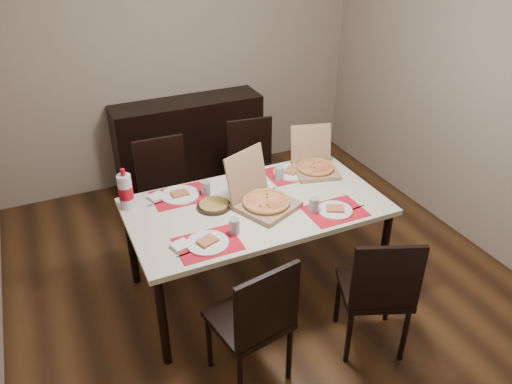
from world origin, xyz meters
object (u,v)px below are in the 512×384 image
dining_table (256,212)px  dip_bowl (268,187)px  sideboard (189,142)px  chair_far_left (165,189)px  soda_bottle (126,192)px  chair_near_right (378,290)px  chair_near_left (255,319)px  chair_far_right (253,167)px  pizza_box_center (263,199)px

dining_table → dip_bowl: bearing=43.0°
sideboard → dip_bowl: (0.10, -1.66, 0.31)m
chair_far_left → soda_bottle: bearing=-126.2°
chair_near_right → soda_bottle: 1.80m
dining_table → chair_near_left: chair_near_left is taller
sideboard → chair_far_right: size_ratio=1.61×
sideboard → soda_bottle: soda_bottle is taller
sideboard → chair_near_right: chair_near_right is taller
chair_far_left → chair_far_right: 0.84m
dining_table → chair_far_right: (0.41, 0.95, -0.17)m
chair_near_left → chair_near_right: (0.81, -0.09, 0.00)m
sideboard → pizza_box_center: bearing=-91.5°
chair_near_left → dip_bowl: 1.14m
chair_near_right → chair_far_right: bearing=90.8°
chair_near_right → soda_bottle: (-1.27, 1.23, 0.37)m
sideboard → chair_near_right: bearing=-82.6°
dining_table → soda_bottle: (-0.84, 0.34, 0.20)m
pizza_box_center → soda_bottle: bearing=156.2°
sideboard → pizza_box_center: (-0.05, -1.87, 0.36)m
dining_table → chair_near_left: size_ratio=1.94×
chair_far_left → dining_table: bearing=-64.0°
dip_bowl → soda_bottle: soda_bottle is taller
chair_far_left → dip_bowl: chair_far_left is taller
chair_near_left → chair_far_right: (0.78, 1.75, 0.00)m
chair_far_right → pizza_box_center: 1.10m
sideboard → chair_near_left: chair_near_left is taller
dip_bowl → chair_near_right: bearing=-76.4°
sideboard → chair_near_right: (0.35, -2.71, 0.06)m
chair_near_left → pizza_box_center: pizza_box_center is taller
chair_near_right → dip_bowl: bearing=103.6°
chair_far_right → chair_far_left: bearing=-176.0°
dining_table → chair_near_right: (0.43, -0.89, -0.17)m
chair_near_left → chair_far_right: 1.92m
dining_table → pizza_box_center: size_ratio=3.41×
dip_bowl → sideboard: bearing=93.4°
sideboard → chair_far_left: 1.07m
pizza_box_center → chair_far_left: bearing=116.4°
chair_near_left → soda_bottle: 1.28m
dining_table → chair_near_right: size_ratio=1.94×
soda_bottle → chair_near_left: bearing=-67.9°
dining_table → pizza_box_center: bearing=-55.3°
chair_near_left → chair_near_right: bearing=-6.2°
chair_far_left → dip_bowl: bearing=-49.8°
dip_bowl → soda_bottle: 1.03m
chair_near_left → chair_far_right: same height
chair_near_right → chair_far_right: 1.84m
dining_table → chair_far_left: chair_far_left is taller
pizza_box_center → dip_bowl: size_ratio=5.20×
chair_near_left → pizza_box_center: bearing=62.0°
dining_table → chair_far_left: (-0.43, 0.89, -0.17)m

